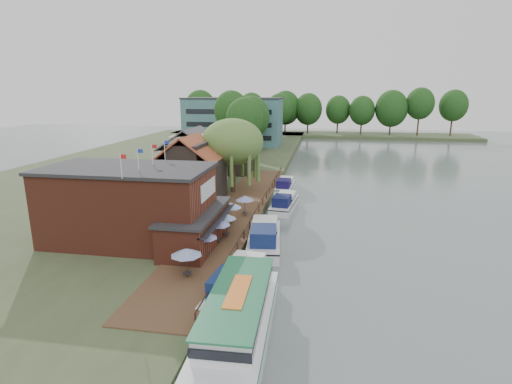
# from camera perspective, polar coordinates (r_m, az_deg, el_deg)

# --- Properties ---
(ground) EXTENTS (260.00, 260.00, 0.00)m
(ground) POSITION_cam_1_polar(r_m,az_deg,el_deg) (37.96, 5.95, -9.23)
(ground) COLOR slate
(ground) RESTS_ON ground
(land_bank) EXTENTS (50.00, 140.00, 1.00)m
(land_bank) POSITION_cam_1_polar(r_m,az_deg,el_deg) (78.13, -14.67, 3.08)
(land_bank) COLOR #384728
(land_bank) RESTS_ON ground
(quay_deck) EXTENTS (6.00, 50.00, 0.10)m
(quay_deck) POSITION_cam_1_polar(r_m,az_deg,el_deg) (47.97, -2.76, -2.74)
(quay_deck) COLOR #47301E
(quay_deck) RESTS_ON land_bank
(quay_rail) EXTENTS (0.20, 49.00, 1.00)m
(quay_rail) POSITION_cam_1_polar(r_m,az_deg,el_deg) (47.82, 0.52, -2.22)
(quay_rail) COLOR black
(quay_rail) RESTS_ON land_bank
(pub) EXTENTS (20.00, 11.00, 7.30)m
(pub) POSITION_cam_1_polar(r_m,az_deg,el_deg) (38.80, -15.07, -1.83)
(pub) COLOR maroon
(pub) RESTS_ON land_bank
(hotel_block) EXTENTS (25.40, 12.40, 12.30)m
(hotel_block) POSITION_cam_1_polar(r_m,az_deg,el_deg) (107.77, -3.22, 10.08)
(hotel_block) COLOR #38666B
(hotel_block) RESTS_ON land_bank
(cottage_a) EXTENTS (8.60, 7.60, 8.50)m
(cottage_a) POSITION_cam_1_polar(r_m,az_deg,el_deg) (52.57, -9.36, 3.32)
(cottage_a) COLOR black
(cottage_a) RESTS_ON land_bank
(cottage_b) EXTENTS (9.60, 8.60, 8.50)m
(cottage_b) POSITION_cam_1_polar(r_m,az_deg,el_deg) (62.85, -9.00, 5.13)
(cottage_b) COLOR beige
(cottage_b) RESTS_ON land_bank
(cottage_c) EXTENTS (7.60, 7.60, 8.50)m
(cottage_c) POSITION_cam_1_polar(r_m,az_deg,el_deg) (70.32, -3.55, 6.24)
(cottage_c) COLOR black
(cottage_c) RESTS_ON land_bank
(willow) EXTENTS (8.60, 8.60, 10.43)m
(willow) POSITION_cam_1_polar(r_m,az_deg,el_deg) (55.91, -3.35, 5.14)
(willow) COLOR #476B2D
(willow) RESTS_ON land_bank
(umbrella_0) EXTENTS (2.43, 2.43, 2.38)m
(umbrella_0) POSITION_cam_1_polar(r_m,az_deg,el_deg) (31.49, -9.87, -9.96)
(umbrella_0) COLOR navy
(umbrella_0) RESTS_ON quay_deck
(umbrella_1) EXTENTS (2.21, 2.21, 2.38)m
(umbrella_1) POSITION_cam_1_polar(r_m,az_deg,el_deg) (34.67, -7.32, -7.53)
(umbrella_1) COLOR navy
(umbrella_1) RESTS_ON quay_deck
(umbrella_2) EXTENTS (2.43, 2.43, 2.38)m
(umbrella_2) POSITION_cam_1_polar(r_m,az_deg,el_deg) (37.73, -5.47, -5.63)
(umbrella_2) COLOR navy
(umbrella_2) RESTS_ON quay_deck
(umbrella_3) EXTENTS (2.00, 2.00, 2.38)m
(umbrella_3) POSITION_cam_1_polar(r_m,az_deg,el_deg) (39.39, -4.25, -4.73)
(umbrella_3) COLOR #1C4F9C
(umbrella_3) RESTS_ON quay_deck
(umbrella_4) EXTENTS (2.35, 2.35, 2.38)m
(umbrella_4) POSITION_cam_1_polar(r_m,az_deg,el_deg) (43.01, -3.59, -3.06)
(umbrella_4) COLOR #1C4A9A
(umbrella_4) RESTS_ON quay_deck
(umbrella_5) EXTENTS (2.16, 2.16, 2.38)m
(umbrella_5) POSITION_cam_1_polar(r_m,az_deg,el_deg) (45.75, -1.60, -1.96)
(umbrella_5) COLOR navy
(umbrella_5) RESTS_ON quay_deck
(cruiser_0) EXTENTS (4.57, 10.90, 2.59)m
(cruiser_0) POSITION_cam_1_polar(r_m,az_deg,el_deg) (30.84, -2.48, -12.33)
(cruiser_0) COLOR silver
(cruiser_0) RESTS_ON ground
(cruiser_1) EXTENTS (4.64, 11.02, 2.63)m
(cruiser_1) POSITION_cam_1_polar(r_m,az_deg,el_deg) (39.73, 1.19, -6.01)
(cruiser_1) COLOR silver
(cruiser_1) RESTS_ON ground
(cruiser_2) EXTENTS (3.84, 9.51, 2.22)m
(cruiser_2) POSITION_cam_1_polar(r_m,az_deg,el_deg) (52.17, 4.07, -1.28)
(cruiser_2) COLOR silver
(cruiser_2) RESTS_ON ground
(cruiser_3) EXTENTS (3.20, 9.06, 2.14)m
(cruiser_3) POSITION_cam_1_polar(r_m,az_deg,el_deg) (61.82, 4.17, 1.16)
(cruiser_3) COLOR white
(cruiser_3) RESTS_ON ground
(tour_boat) EXTENTS (4.58, 14.72, 3.19)m
(tour_boat) POSITION_cam_1_polar(r_m,az_deg,el_deg) (25.52, -2.84, -17.72)
(tour_boat) COLOR silver
(tour_boat) RESTS_ON ground
(swan) EXTENTS (0.44, 0.44, 0.44)m
(swan) POSITION_cam_1_polar(r_m,az_deg,el_deg) (27.07, -6.23, -19.19)
(swan) COLOR white
(swan) RESTS_ON ground
(bank_tree_0) EXTENTS (7.20, 7.20, 12.88)m
(bank_tree_0) POSITION_cam_1_polar(r_m,az_deg,el_deg) (78.30, -1.64, 8.71)
(bank_tree_0) COLOR #143811
(bank_tree_0) RESTS_ON land_bank
(bank_tree_1) EXTENTS (7.22, 7.22, 14.15)m
(bank_tree_1) POSITION_cam_1_polar(r_m,az_deg,el_deg) (85.97, -3.51, 9.61)
(bank_tree_1) COLOR #143811
(bank_tree_1) RESTS_ON land_bank
(bank_tree_2) EXTENTS (8.56, 8.56, 12.90)m
(bank_tree_2) POSITION_cam_1_polar(r_m,az_deg,el_deg) (96.09, -0.62, 9.77)
(bank_tree_2) COLOR #143811
(bank_tree_2) RESTS_ON land_bank
(bank_tree_3) EXTENTS (7.73, 7.73, 13.52)m
(bank_tree_3) POSITION_cam_1_polar(r_m,az_deg,el_deg) (116.55, -0.66, 10.72)
(bank_tree_3) COLOR #143811
(bank_tree_3) RESTS_ON land_bank
(bank_tree_4) EXTENTS (6.54, 6.54, 11.36)m
(bank_tree_4) POSITION_cam_1_polar(r_m,az_deg,el_deg) (123.23, 0.95, 10.42)
(bank_tree_4) COLOR #143811
(bank_tree_4) RESTS_ON land_bank
(bank_tree_5) EXTENTS (8.41, 8.41, 13.20)m
(bank_tree_5) POSITION_cam_1_polar(r_m,az_deg,el_deg) (129.30, 3.35, 10.99)
(bank_tree_5) COLOR #143811
(bank_tree_5) RESTS_ON land_bank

